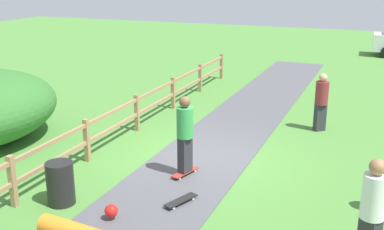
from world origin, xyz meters
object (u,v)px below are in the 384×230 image
skater_riding (185,132)px  skateboard_loose (181,200)px  bystander_maroon (321,99)px  bystander_white (373,208)px  trash_bin (60,183)px

skater_riding → skateboard_loose: skater_riding is taller
skater_riding → bystander_maroon: 5.14m
skateboard_loose → bystander_white: 3.82m
skater_riding → skateboard_loose: (0.48, -1.33, -0.99)m
skater_riding → bystander_maroon: size_ratio=1.09×
skateboard_loose → trash_bin: bearing=-158.7°
trash_bin → skater_riding: (1.81, 2.22, 0.63)m
bystander_maroon → bystander_white: bearing=-75.9°
trash_bin → bystander_white: 5.93m
bystander_white → skater_riding: bearing=152.8°
bystander_white → trash_bin: bearing=-178.9°
bystander_maroon → bystander_white: size_ratio=0.93×
skater_riding → bystander_maroon: (2.43, 4.53, -0.12)m
trash_bin → bystander_maroon: 7.99m
bystander_maroon → bystander_white: bystander_white is taller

